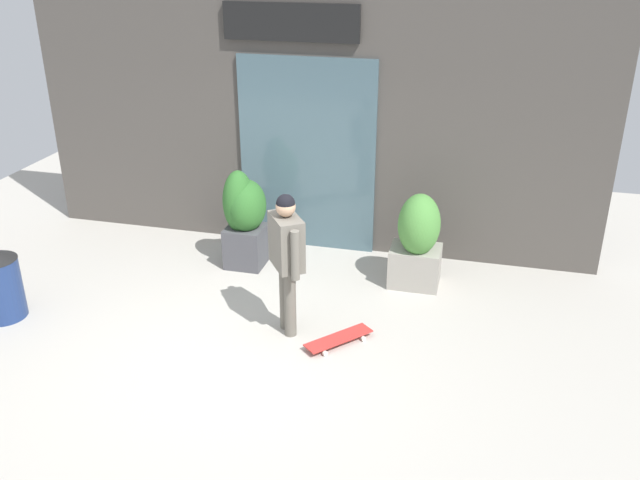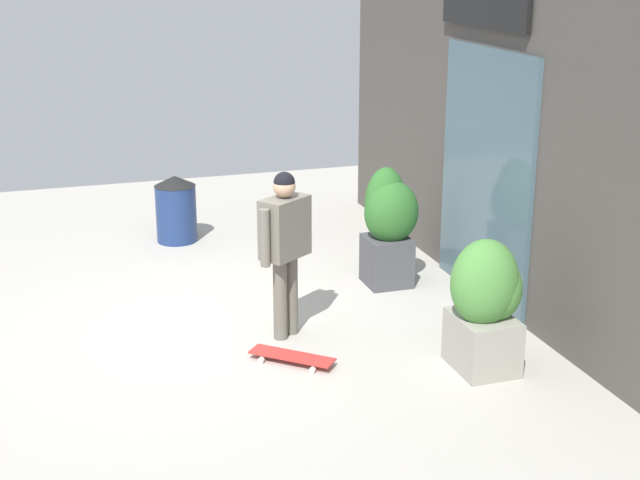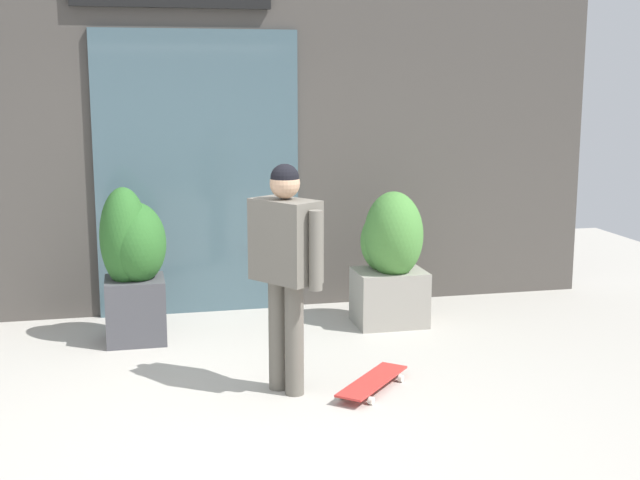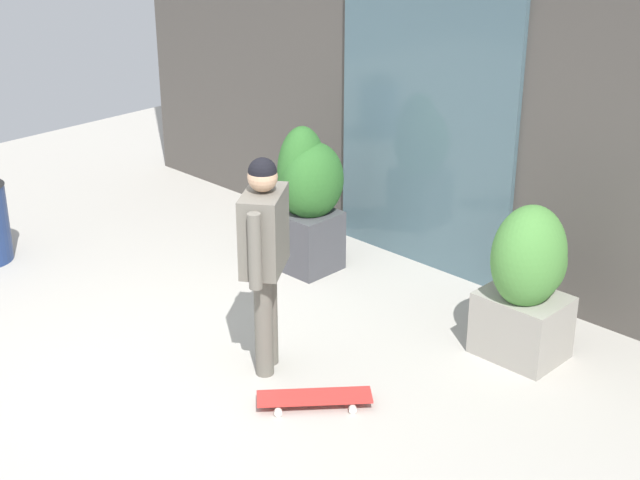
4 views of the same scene
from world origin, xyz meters
The scene contains 7 objects.
ground_plane centered at (0.00, 0.00, 0.00)m, with size 12.00×12.00×0.00m, color #B2ADA3.
building_facade centered at (0.00, 2.84, 1.87)m, with size 7.63×0.31×3.78m.
skateboarder centered at (0.38, 0.47, 0.97)m, with size 0.48×0.55×1.60m.
skateboard centered at (0.97, 0.35, 0.06)m, with size 0.66×0.71×0.08m.
planter_box_left centered at (1.59, 1.92, 0.63)m, with size 0.61×0.65×1.19m.
planter_box_right centered at (-0.63, 1.90, 0.70)m, with size 0.53×0.59×1.29m.
trash_bin centered at (-2.84, -0.04, 0.42)m, with size 0.51×0.51×0.84m.
Camera 2 is at (8.07, -1.66, 3.53)m, focal length 51.27 mm.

